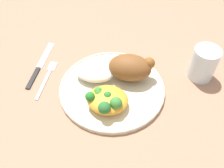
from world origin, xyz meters
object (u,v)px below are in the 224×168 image
plate (112,88)px  mac_cheese_with_broccoli (106,100)px  rice_pile (95,72)px  fork (47,77)px  roasted_chicken (131,67)px  water_glass (204,64)px  knife (39,67)px

plate → mac_cheese_with_broccoli: bearing=-93.5°
rice_pile → fork: size_ratio=0.72×
plate → roasted_chicken: roasted_chicken is taller
water_glass → plate: bearing=-157.2°
rice_pile → water_glass: water_glass is taller
roasted_chicken → knife: (-0.26, -0.00, -0.04)m
knife → water_glass: 0.46m
fork → rice_pile: bearing=6.8°
water_glass → knife: bearing=-173.2°
plate → fork: 0.19m
rice_pile → fork: rice_pile is taller
mac_cheese_with_broccoli → water_glass: size_ratio=1.08×
roasted_chicken → knife: roasted_chicken is taller
fork → knife: (-0.04, 0.03, 0.00)m
knife → water_glass: size_ratio=2.06×
plate → fork: size_ratio=1.94×
plate → water_glass: (0.23, 0.10, 0.04)m
rice_pile → mac_cheese_with_broccoli: (0.05, -0.09, 0.00)m
fork → knife: bearing=139.0°
plate → water_glass: water_glass is taller
fork → water_glass: 0.42m
rice_pile → mac_cheese_with_broccoli: size_ratio=1.03×
roasted_chicken → mac_cheese_with_broccoli: (-0.04, -0.11, -0.01)m
roasted_chicken → fork: roasted_chicken is taller
rice_pile → plate: bearing=-27.0°
mac_cheese_with_broccoli → fork: mac_cheese_with_broccoli is taller
rice_pile → knife: rice_pile is taller
roasted_chicken → fork: 0.23m
mac_cheese_with_broccoli → rice_pile: bearing=118.8°
roasted_chicken → water_glass: 0.19m
plate → roasted_chicken: size_ratio=2.32×
water_glass → roasted_chicken: bearing=-164.5°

